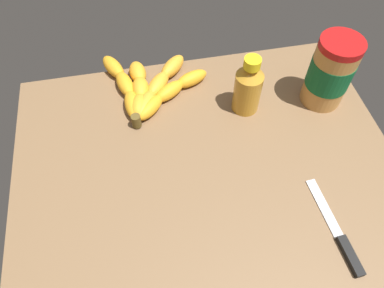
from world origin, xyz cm
name	(u,v)px	position (x,y,z in cm)	size (l,w,h in cm)	color
ground_plane	(206,169)	(0.00, 0.00, -2.03)	(75.96, 59.98, 4.05)	brown
banana_bunch	(148,88)	(-9.03, 21.13, 1.73)	(24.94, 22.68, 3.74)	gold
peanut_butter_jar	(330,72)	(28.76, 12.00, 8.02)	(9.03, 9.03, 16.06)	#BF8442
honey_bottle	(248,87)	(11.44, 12.88, 6.32)	(5.84, 5.84, 13.94)	gold
butter_knife	(338,233)	(19.39, -18.74, 0.47)	(2.90, 18.87, 1.20)	silver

